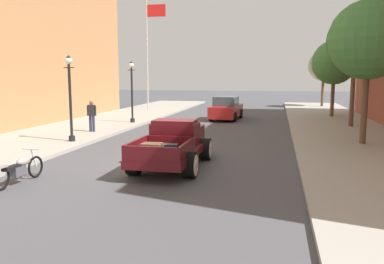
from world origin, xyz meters
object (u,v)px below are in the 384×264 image
object	(u,v)px
pedestrian_sidewalk_left	(92,114)
street_tree_nearest	(369,40)
motorcycle_parked	(19,169)
street_tree_third	(334,63)
flagpole	(150,44)
street_tree_second	(355,41)
street_lamp_near	(70,92)
street_lamp_far	(132,87)
car_background_red	(226,109)
street_tree_farthest	(324,66)
hotrod_truck_maroon	(175,144)

from	to	relation	value
pedestrian_sidewalk_left	street_tree_nearest	distance (m)	13.75
motorcycle_parked	street_tree_third	bearing A→B (deg)	61.62
flagpole	street_tree_second	world-z (taller)	flagpole
pedestrian_sidewalk_left	street_tree_second	bearing A→B (deg)	21.24
street_lamp_near	street_lamp_far	size ratio (longest dim) A/B	1.00
street_lamp_near	flagpole	xyz separation A→B (m)	(-1.71, 16.57, 3.39)
car_background_red	street_tree_third	size ratio (longest dim) A/B	0.80
flagpole	street_tree_second	distance (m)	17.11
street_lamp_near	street_tree_second	distance (m)	16.00
street_lamp_far	street_lamp_near	bearing A→B (deg)	-90.47
motorcycle_parked	street_tree_second	world-z (taller)	street_tree_second
motorcycle_parked	street_tree_farthest	distance (m)	32.87
hotrod_truck_maroon	flagpole	size ratio (longest dim) A/B	0.54
street_tree_farthest	pedestrian_sidewalk_left	bearing A→B (deg)	-123.17
flagpole	street_tree_farthest	size ratio (longest dim) A/B	1.71
street_tree_third	street_tree_farthest	world-z (taller)	street_tree_third
street_lamp_near	street_tree_farthest	world-z (taller)	street_tree_farthest
street_lamp_near	street_tree_third	distance (m)	19.33
pedestrian_sidewalk_left	street_tree_second	size ratio (longest dim) A/B	0.25
flagpole	pedestrian_sidewalk_left	bearing A→B (deg)	-84.97
car_background_red	street_tree_second	distance (m)	9.49
car_background_red	pedestrian_sidewalk_left	distance (m)	10.57
motorcycle_parked	street_tree_nearest	xyz separation A→B (m)	(10.89, 8.48, 4.14)
street_lamp_far	street_tree_farthest	world-z (taller)	street_tree_farthest
flagpole	street_lamp_near	bearing A→B (deg)	-84.12
hotrod_truck_maroon	street_tree_second	xyz separation A→B (m)	(7.71, 11.52, 4.30)
street_tree_farthest	flagpole	bearing A→B (deg)	-152.97
street_lamp_near	street_tree_second	bearing A→B (deg)	32.32
flagpole	street_tree_nearest	size ratio (longest dim) A/B	1.50
motorcycle_parked	street_tree_nearest	world-z (taller)	street_tree_nearest
car_background_red	street_lamp_near	xyz separation A→B (m)	(-5.52, -11.72, 1.62)
hotrod_truck_maroon	street_tree_farthest	distance (m)	28.58
motorcycle_parked	street_lamp_far	bearing A→B (deg)	97.41
pedestrian_sidewalk_left	street_tree_farthest	size ratio (longest dim) A/B	0.31
flagpole	street_tree_farthest	xyz separation A→B (m)	(15.04, 7.67, -1.74)
car_background_red	street_tree_nearest	xyz separation A→B (m)	(7.23, -9.59, 3.81)
street_tree_nearest	street_tree_farthest	bearing A→B (deg)	88.49
street_lamp_far	flagpole	xyz separation A→B (m)	(-1.77, 9.05, 3.39)
car_background_red	street_tree_nearest	distance (m)	12.60
pedestrian_sidewalk_left	street_tree_third	distance (m)	17.76
motorcycle_parked	car_background_red	bearing A→B (deg)	78.56
street_lamp_near	street_tree_nearest	bearing A→B (deg)	9.49
motorcycle_parked	street_tree_farthest	world-z (taller)	street_tree_farthest
hotrod_truck_maroon	car_background_red	xyz separation A→B (m)	(-0.10, 14.81, 0.01)
street_tree_second	car_background_red	bearing A→B (deg)	157.15
street_lamp_far	street_tree_second	xyz separation A→B (m)	(13.27, 0.92, 2.67)
motorcycle_parked	pedestrian_sidewalk_left	distance (m)	9.72
street_lamp_near	street_tree_third	size ratio (longest dim) A/B	0.70
car_background_red	pedestrian_sidewalk_left	xyz separation A→B (m)	(-6.04, -8.67, 0.32)
pedestrian_sidewalk_left	street_lamp_near	size ratio (longest dim) A/B	0.43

